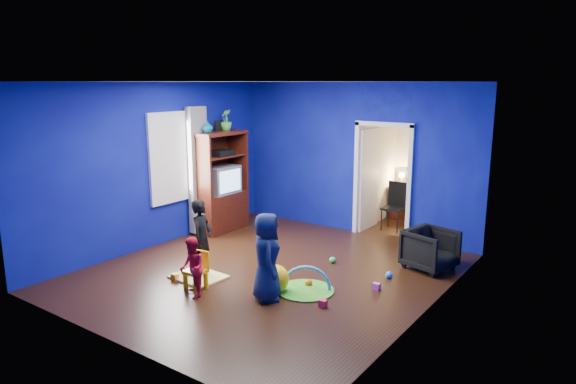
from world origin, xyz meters
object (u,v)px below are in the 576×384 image
Objects in this scene: hopper_ball at (275,279)px; play_mat at (305,290)px; child_navy at (267,257)px; study_desk at (412,202)px; kid_chair at (195,273)px; child_black at (202,238)px; crt_tv at (221,180)px; vase at (207,127)px; tv_armoire at (220,181)px; toddler_red at (192,268)px; folding_chair at (393,207)px; armchair at (430,249)px.

play_mat is at bearing 39.36° from hopper_ball.
study_desk is (0.00, 5.06, -0.23)m from child_navy.
kid_chair is (-0.98, -0.58, 0.05)m from hopper_ball.
crt_tv is at bearing 16.78° from child_black.
vase is 0.12× the size of tv_armoire.
vase is at bearing -90.00° from tv_armoire.
vase reaches higher than crt_tv.
toddler_red is 0.43× the size of tv_armoire.
study_desk is at bearing 89.35° from hopper_ball.
tv_armoire is 3.47m from folding_chair.
child_black is at bearing 42.12° from child_navy.
toddler_red is 0.91× the size of folding_chair.
toddler_red is 1.62m from play_mat.
study_desk is at bearing 46.18° from tv_armoire.
toddler_red is 3.33m from tv_armoire.
crt_tv reaches higher than child_black.
child_black is (-2.71, -2.29, 0.27)m from armchair.
tv_armoire is at bearing 9.59° from child_navy.
study_desk is (0.05, 4.81, 0.18)m from hopper_ball.
toddler_red is at bearing 157.10° from armchair.
tv_armoire is (-1.93, 2.66, 0.56)m from toddler_red.
tv_armoire reaches higher than crt_tv.
vase is at bearing 124.03° from kid_chair.
armchair is 4.26m from tv_armoire.
folding_chair is at bearing -43.26° from child_navy.
armchair is 1.78× the size of hopper_ball.
kid_chair is at bearing -54.75° from crt_tv.
hopper_ball is 4.81m from study_desk.
child_navy is 3.04× the size of hopper_ball.
armchair is at bearing 59.38° from play_mat.
hopper_ball is at bearing 25.03° from kid_chair.
study_desk is (-1.39, 2.67, 0.05)m from armchair.
hopper_ball is at bearing -90.82° from folding_chair.
vase reaches higher than child_navy.
hopper_ball is at bearing -34.71° from crt_tv.
study_desk is at bearing 42.43° from armchair.
tv_armoire is at bearing 152.49° from play_mat.
kid_chair is (1.78, -2.46, -0.73)m from tv_armoire.
armchair is 2.20m from play_mat.
toddler_red is 5.66m from study_desk.
kid_chair is 0.54× the size of folding_chair.
play_mat is at bearing -71.58° from child_navy.
folding_chair is at bearing -37.14° from child_black.
tv_armoire is at bearing 108.55° from armchair.
study_desk reaches higher than kid_chair.
folding_chair is (0.00, -0.96, 0.09)m from study_desk.
vase is at bearing 13.68° from child_navy.
armchair is at bearing -68.64° from child_black.
hopper_ball is at bearing -140.64° from play_mat.
hopper_ball is at bearing 79.94° from toddler_red.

